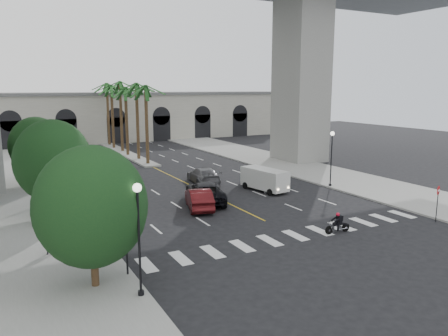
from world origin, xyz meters
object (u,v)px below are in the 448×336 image
motorcycle_rider (338,224)px  car_c (205,192)px  pedestrian_b (63,210)px  lamp_post_right (331,154)px  car_d (203,175)px  do_not_enter_sign (438,196)px  traffic_signal_near (126,229)px  car_a (268,183)px  car_b (199,199)px  cargo_van (265,179)px  lamp_post_left_near (139,230)px  pedestrian_a (50,238)px  traffic_signal_far (106,210)px  car_e (118,177)px  lamp_post_left_far (64,161)px

motorcycle_rider → car_c: car_c is taller
motorcycle_rider → pedestrian_b: size_ratio=1.08×
lamp_post_right → car_d: (-9.90, 7.34, -2.42)m
do_not_enter_sign → car_d: bearing=92.8°
traffic_signal_near → car_a: size_ratio=0.87×
car_b → cargo_van: bearing=-145.2°
car_d → car_b: bearing=70.3°
lamp_post_left_near → lamp_post_right: (22.80, 13.00, 0.00)m
traffic_signal_near → car_a: (16.79, 12.36, -1.80)m
cargo_van → pedestrian_a: 20.80m
lamp_post_left_near → car_a: bearing=41.3°
lamp_post_left_near → traffic_signal_far: lamp_post_left_near is taller
lamp_post_right → cargo_van: 6.88m
car_a → cargo_van: 0.62m
car_c → cargo_van: cargo_van is taller
motorcycle_rider → car_b: size_ratio=0.39×
traffic_signal_far → do_not_enter_sign: (21.80, -5.46, -0.59)m
lamp_post_right → traffic_signal_far: (-22.70, -6.50, -0.71)m
motorcycle_rider → car_c: (-4.30, 11.13, 0.23)m
car_c → pedestrian_a: (-12.85, -6.48, 0.24)m
motorcycle_rider → car_e: size_ratio=0.42×
traffic_signal_far → car_b: traffic_signal_far is taller
car_c → cargo_van: (6.57, 0.99, 0.28)m
lamp_post_left_far → cargo_van: (16.47, -6.28, -2.08)m
pedestrian_b → do_not_enter_sign: size_ratio=0.68×
lamp_post_left_far → car_b: (8.61, -8.82, -2.40)m
lamp_post_left_far → pedestrian_b: size_ratio=2.98×
lamp_post_right → cargo_van: size_ratio=1.06×
lamp_post_left_near → traffic_signal_near: bearing=87.7°
cargo_van → pedestrian_a: bearing=-167.9°
car_d → pedestrian_b: pedestrian_b is taller
motorcycle_rider → car_d: bearing=97.4°
traffic_signal_near → traffic_signal_far: same height
car_a → do_not_enter_sign: bearing=117.9°
lamp_post_left_near → cargo_van: size_ratio=1.06×
traffic_signal_far → lamp_post_left_far: bearing=90.4°
traffic_signal_near → motorcycle_rider: (14.10, 0.10, -1.88)m
car_d → do_not_enter_sign: 21.32m
cargo_van → car_a: bearing=9.2°
car_c → pedestrian_b: 11.35m
car_a → lamp_post_right: bearing=170.5°
traffic_signal_far → car_c: 12.29m
traffic_signal_near → do_not_enter_sign: traffic_signal_near is taller
lamp_post_left_near → lamp_post_right: bearing=29.7°
car_b → traffic_signal_far: bearing=50.6°
car_a → cargo_van: cargo_van is taller
car_e → do_not_enter_sign: 28.13m
lamp_post_right → traffic_signal_far: lamp_post_right is taller
lamp_post_left_near → pedestrian_a: size_ratio=2.81×
motorcycle_rider → do_not_enter_sign: bearing=-8.2°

